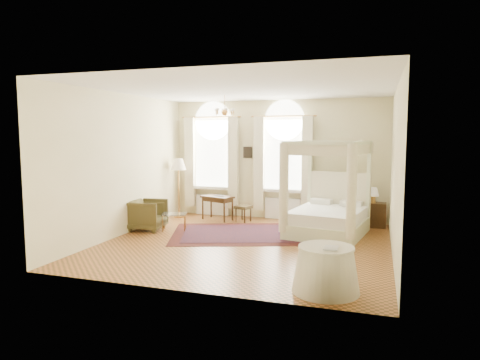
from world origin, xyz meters
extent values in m
plane|color=#A76030|center=(0.00, 0.00, 0.00)|extent=(6.00, 6.00, 0.00)
plane|color=#FFF0C2|center=(0.00, 3.00, 1.65)|extent=(6.00, 0.00, 6.00)
plane|color=#FFF0C2|center=(0.00, -3.00, 1.65)|extent=(6.00, 0.00, 6.00)
plane|color=#FFF0C2|center=(-3.00, 0.00, 1.65)|extent=(0.00, 6.00, 6.00)
plane|color=#FFF0C2|center=(3.00, 0.00, 1.65)|extent=(0.00, 6.00, 6.00)
plane|color=white|center=(0.00, 0.00, 3.30)|extent=(6.00, 6.00, 0.00)
cube|color=white|center=(-1.90, 2.97, 1.80)|extent=(1.10, 0.04, 1.90)
cylinder|color=white|center=(-1.90, 2.97, 2.75)|extent=(1.10, 0.04, 1.10)
cube|color=white|center=(-1.90, 2.88, 0.81)|extent=(1.32, 0.24, 0.08)
cube|color=#F6EFCB|center=(-2.57, 2.80, 1.55)|extent=(0.28, 0.14, 2.60)
cube|color=#F6EFCB|center=(-1.23, 2.80, 1.55)|extent=(0.28, 0.14, 2.60)
cube|color=white|center=(-1.90, 2.90, 0.30)|extent=(1.00, 0.12, 0.58)
cube|color=white|center=(0.20, 2.97, 1.80)|extent=(1.10, 0.04, 1.90)
cylinder|color=white|center=(0.20, 2.97, 2.75)|extent=(1.10, 0.04, 1.10)
cube|color=white|center=(0.20, 2.88, 0.81)|extent=(1.32, 0.24, 0.08)
cube|color=#F6EFCB|center=(-0.47, 2.80, 1.55)|extent=(0.28, 0.14, 2.60)
cube|color=#F6EFCB|center=(0.87, 2.80, 1.55)|extent=(0.28, 0.14, 2.60)
cube|color=white|center=(0.20, 2.90, 0.30)|extent=(1.00, 0.12, 0.58)
cylinder|color=#AF7B3A|center=(-0.90, 1.20, 3.10)|extent=(0.02, 0.02, 0.40)
sphere|color=#AF7B3A|center=(-0.90, 1.20, 2.88)|extent=(0.16, 0.16, 0.16)
sphere|color=beige|center=(-0.68, 1.20, 2.95)|extent=(0.07, 0.07, 0.07)
sphere|color=beige|center=(-0.79, 1.39, 2.95)|extent=(0.07, 0.07, 0.07)
sphere|color=beige|center=(-1.01, 1.39, 2.95)|extent=(0.07, 0.07, 0.07)
sphere|color=beige|center=(-1.12, 1.20, 2.95)|extent=(0.07, 0.07, 0.07)
sphere|color=beige|center=(-1.01, 1.01, 2.95)|extent=(0.07, 0.07, 0.07)
sphere|color=beige|center=(-0.79, 1.01, 2.95)|extent=(0.07, 0.07, 0.07)
cube|color=black|center=(-0.85, 2.97, 1.85)|extent=(0.26, 0.03, 0.32)
cube|color=black|center=(1.45, 2.97, 1.95)|extent=(0.22, 0.03, 0.26)
cube|color=beige|center=(1.59, 1.38, 0.17)|extent=(1.90, 2.21, 0.34)
cube|color=white|center=(1.59, 1.38, 0.47)|extent=(1.79, 2.10, 0.26)
cube|color=#F6EFCB|center=(1.75, 2.32, 0.85)|extent=(1.59, 0.33, 1.13)
cube|color=beige|center=(1.01, 2.42, 1.08)|extent=(0.10, 0.10, 2.16)
cube|color=beige|center=(2.48, 2.18, 1.08)|extent=(0.10, 0.10, 2.16)
cube|color=beige|center=(0.71, 0.58, 1.08)|extent=(0.10, 0.10, 2.16)
cube|color=beige|center=(2.18, 0.34, 1.08)|extent=(0.10, 0.10, 2.16)
cube|color=beige|center=(1.74, 2.30, 2.16)|extent=(1.59, 0.33, 0.08)
cube|color=beige|center=(1.44, 0.46, 2.16)|extent=(1.59, 0.33, 0.08)
cube|color=beige|center=(0.86, 1.50, 2.16)|extent=(0.39, 1.96, 0.08)
cube|color=beige|center=(2.33, 1.26, 2.16)|extent=(0.39, 1.96, 0.08)
cube|color=#F6EFCB|center=(1.74, 2.30, 2.03)|extent=(1.64, 0.30, 0.26)
cube|color=#F6EFCB|center=(1.44, 0.46, 2.03)|extent=(1.64, 0.30, 0.26)
cube|color=#F6EFCB|center=(0.86, 1.50, 2.03)|extent=(0.36, 2.01, 0.26)
cube|color=#F6EFCB|center=(2.33, 1.26, 2.03)|extent=(0.36, 2.01, 0.26)
cylinder|color=#F6EFCB|center=(0.71, 0.58, 1.18)|extent=(0.21, 0.21, 1.98)
cylinder|color=#F6EFCB|center=(2.18, 0.34, 1.18)|extent=(0.21, 0.21, 1.98)
cube|color=#3C2510|center=(2.70, 2.63, 0.31)|extent=(0.44, 0.40, 0.63)
cylinder|color=#AF7B3A|center=(2.60, 2.57, 0.72)|extent=(0.12, 0.12, 0.19)
cone|color=beige|center=(2.60, 2.57, 0.91)|extent=(0.27, 0.27, 0.21)
cube|color=#3C2510|center=(-1.51, 2.27, 0.64)|extent=(0.99, 0.73, 0.05)
cube|color=#3C2510|center=(-1.51, 2.27, 0.56)|extent=(0.88, 0.62, 0.09)
cylinder|color=#3C2510|center=(-1.82, 2.57, 0.31)|extent=(0.04, 0.04, 0.62)
cylinder|color=#3C2510|center=(-1.09, 2.31, 0.31)|extent=(0.04, 0.04, 0.62)
cylinder|color=#3C2510|center=(-1.94, 2.24, 0.31)|extent=(0.04, 0.04, 0.62)
cylinder|color=#3C2510|center=(-1.21, 1.97, 0.31)|extent=(0.04, 0.04, 0.62)
imported|color=black|center=(-1.45, 2.31, 0.68)|extent=(0.35, 0.27, 0.03)
cube|color=#3E311A|center=(-0.75, 2.24, 0.40)|extent=(0.48, 0.48, 0.08)
cylinder|color=#3C2510|center=(-0.93, 2.15, 0.18)|extent=(0.04, 0.04, 0.36)
cylinder|color=#3C2510|center=(-0.66, 2.06, 0.18)|extent=(0.04, 0.04, 0.36)
cylinder|color=#3C2510|center=(-0.84, 2.42, 0.18)|extent=(0.04, 0.04, 0.36)
cylinder|color=#3C2510|center=(-0.57, 2.33, 0.18)|extent=(0.04, 0.04, 0.36)
imported|color=#423A1C|center=(-2.70, 0.53, 0.38)|extent=(0.93, 0.90, 0.76)
cube|color=white|center=(-2.06, 0.72, 0.40)|extent=(0.72, 0.62, 0.02)
cylinder|color=#AF7B3A|center=(-2.24, 0.46, 0.20)|extent=(0.02, 0.02, 0.40)
cylinder|color=#AF7B3A|center=(-1.75, 0.65, 0.20)|extent=(0.02, 0.02, 0.40)
cylinder|color=#AF7B3A|center=(-2.37, 0.78, 0.20)|extent=(0.02, 0.02, 0.40)
cylinder|color=#AF7B3A|center=(-1.88, 0.97, 0.20)|extent=(0.02, 0.02, 0.40)
cylinder|color=#AF7B3A|center=(-2.70, 2.30, 0.01)|extent=(0.29, 0.29, 0.03)
cylinder|color=#AF7B3A|center=(-2.70, 2.30, 0.73)|extent=(0.04, 0.04, 1.47)
cone|color=beige|center=(-2.70, 2.30, 1.52)|extent=(0.43, 0.43, 0.31)
cube|color=#451410|center=(-0.35, 0.85, 0.00)|extent=(3.85, 3.28, 0.01)
cube|color=black|center=(-0.35, 0.85, 0.01)|extent=(3.20, 2.63, 0.01)
cone|color=white|center=(1.99, -2.35, 0.33)|extent=(1.01, 1.01, 0.65)
cylinder|color=white|center=(1.99, -2.35, 0.67)|extent=(0.83, 0.83, 0.04)
imported|color=black|center=(1.97, -2.48, 0.70)|extent=(0.21, 0.28, 0.03)
camera|label=1|loc=(2.67, -8.65, 2.34)|focal=32.00mm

